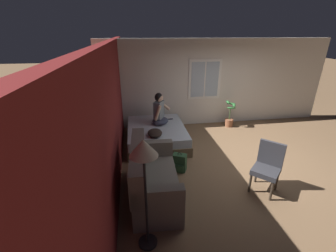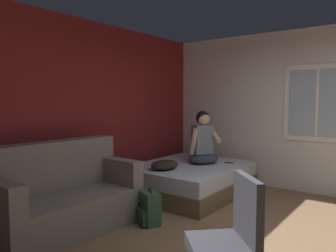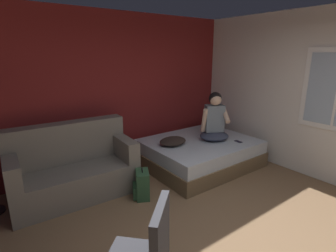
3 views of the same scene
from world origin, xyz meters
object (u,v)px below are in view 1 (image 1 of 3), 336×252
bed (156,135)px  throw_pillow (155,133)px  backpack (179,163)px  cell_phone (170,119)px  potted_plant (230,117)px  floor_lamp (144,159)px  couch (151,178)px  side_chair (268,166)px  person_seated (160,111)px

bed → throw_pillow: throw_pillow is taller
backpack → cell_phone: 1.97m
bed → potted_plant: bearing=-71.9°
potted_plant → floor_lamp: bearing=143.8°
couch → potted_plant: couch is taller
side_chair → throw_pillow: 2.65m
side_chair → person_seated: bearing=34.4°
bed → couch: couch is taller
person_seated → throw_pillow: person_seated is taller
bed → backpack: bed is taller
side_chair → throw_pillow: (1.77, 1.96, 0.02)m
cell_phone → throw_pillow: bearing=154.0°
bed → couch: (-2.19, 0.33, 0.16)m
couch → side_chair: 2.21m
bed → throw_pillow: (-0.55, 0.09, 0.31)m
person_seated → cell_phone: (0.27, -0.35, -0.35)m
bed → cell_phone: bearing=-43.6°
floor_lamp → potted_plant: bearing=-36.2°
couch → side_chair: bearing=-93.6°
bed → couch: bearing=171.5°
person_seated → floor_lamp: floor_lamp is taller
side_chair → floor_lamp: floor_lamp is taller
backpack → cell_phone: cell_phone is taller
person_seated → cell_phone: size_ratio=6.08×
side_chair → floor_lamp: bearing=110.8°
couch → backpack: (0.74, -0.68, -0.20)m
bed → person_seated: size_ratio=2.23×
backpack → potted_plant: bearing=-43.2°
throw_pillow → cell_phone: size_ratio=3.33×
person_seated → throw_pillow: (-0.78, 0.22, -0.29)m
floor_lamp → side_chair: bearing=-69.2°
throw_pillow → cell_phone: 1.19m
backpack → potted_plant: size_ratio=0.54×
backpack → floor_lamp: bearing=155.0°
backpack → throw_pillow: (0.89, 0.44, 0.36)m
backpack → floor_lamp: (-1.77, 0.83, 1.24)m
cell_phone → couch: bearing=165.7°
side_chair → potted_plant: 3.20m
cell_phone → person_seated: bearing=130.3°
side_chair → throw_pillow: size_ratio=2.04×
backpack → cell_phone: (1.94, -0.12, 0.29)m
side_chair → backpack: (0.88, 1.52, -0.34)m
person_seated → floor_lamp: (-3.44, 0.60, 0.59)m
throw_pillow → floor_lamp: floor_lamp is taller
throw_pillow → backpack: bearing=-153.6°
backpack → throw_pillow: size_ratio=0.95×
couch → side_chair: size_ratio=1.77×
floor_lamp → couch: bearing=-8.2°
throw_pillow → floor_lamp: 2.83m
side_chair → person_seated: (2.55, 1.75, 0.30)m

